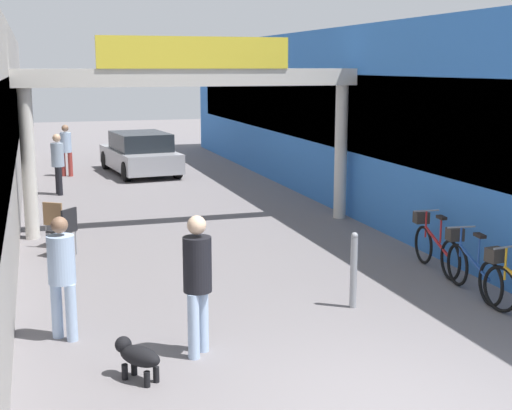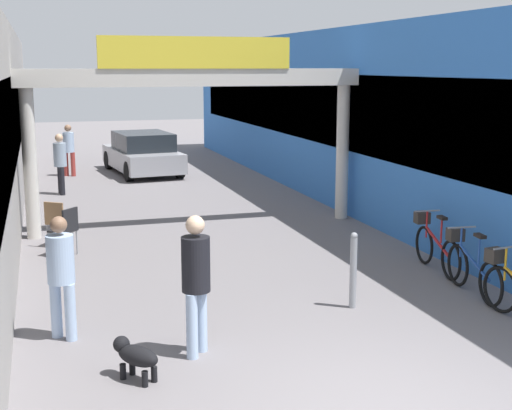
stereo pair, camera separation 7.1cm
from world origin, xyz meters
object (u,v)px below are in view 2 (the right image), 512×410
Objects in this scene: pedestrian_elderly_walking at (69,147)px; parked_car_silver at (143,154)px; pedestrian_companion at (61,270)px; bicycle_blue_second at (470,266)px; bollard_post_metal at (353,270)px; dog_on_leash at (135,355)px; bicycle_red_third at (434,245)px; cafe_chair_wood_farther at (57,219)px; pedestrian_carrying_crate at (60,160)px; pedestrian_with_dog at (196,276)px; cafe_chair_black_nearer at (66,227)px.

pedestrian_elderly_walking reaches higher than parked_car_silver.
bicycle_blue_second is (5.98, 0.10, -0.47)m from pedestrian_companion.
dog_on_leash is at bearing -155.62° from bollard_post_metal.
dog_on_leash is 5.51m from bicycle_blue_second.
bicycle_blue_second is 1.30m from bicycle_red_third.
dog_on_leash is 6.37m from cafe_chair_wood_farther.
pedestrian_carrying_crate is 4.16m from parked_car_silver.
pedestrian_carrying_crate is 1.48× the size of bollard_post_metal.
pedestrian_carrying_crate is 3.32m from pedestrian_elderly_walking.
pedestrian_with_dog is 5.22m from bicycle_red_third.
pedestrian_elderly_walking is at bearing 177.16° from parked_car_silver.
pedestrian_with_dog is at bearing -76.19° from cafe_chair_wood_farther.
cafe_chair_wood_farther is at bearing 103.81° from pedestrian_with_dog.
pedestrian_with_dog is at bearing -95.62° from parked_car_silver.
pedestrian_carrying_crate is 12.23m from dog_on_leash.
bicycle_red_third reaches higher than cafe_chair_black_nearer.
bollard_post_metal is (4.00, 0.02, -0.34)m from pedestrian_companion.
bicycle_red_third is 1.52× the size of bollard_post_metal.
bollard_post_metal is 0.27× the size of parked_car_silver.
pedestrian_companion is (-1.51, 0.99, -0.08)m from pedestrian_with_dog.
pedestrian_elderly_walking reaches higher than dog_on_leash.
pedestrian_carrying_crate is (-1.18, 11.73, -0.05)m from pedestrian_with_dog.
dog_on_leash is at bearing -89.95° from pedestrian_elderly_walking.
cafe_chair_wood_farther reaches higher than dog_on_leash.
bollard_post_metal reaches higher than bicycle_red_third.
cafe_chair_wood_farther is at bearing 100.63° from cafe_chair_black_nearer.
pedestrian_with_dog is 4.63m from bicycle_blue_second.
bicycle_blue_second is at bearing -34.97° from cafe_chair_black_nearer.
bicycle_blue_second is (4.47, 1.09, -0.54)m from pedestrian_with_dog.
parked_car_silver is at bearing -2.84° from pedestrian_elderly_walking.
bicycle_red_third is at bearing -29.80° from cafe_chair_wood_farther.
parked_car_silver reaches higher than bollard_post_metal.
bicycle_blue_second is 7.58m from cafe_chair_wood_farther.
cafe_chair_black_nearer is (-1.30, 5.13, -0.44)m from pedestrian_with_dog.
parked_car_silver is (-3.15, 12.54, 0.21)m from bicycle_red_third.
parked_car_silver is (2.27, 15.40, 0.36)m from dog_on_leash.
bicycle_red_third reaches higher than dog_on_leash.
pedestrian_elderly_walking is 1.82× the size of cafe_chair_black_nearer.
bicycle_red_third is at bearing -75.89° from parked_car_silver.
pedestrian_companion is 0.38× the size of parked_car_silver.
pedestrian_with_dog is 1.04× the size of pedestrian_carrying_crate.
pedestrian_companion is at bearing -90.83° from cafe_chair_wood_farther.
pedestrian_elderly_walking is at bearing 90.05° from dog_on_leash.
cafe_chair_black_nearer is (-0.50, 5.61, 0.26)m from dog_on_leash.
cafe_chair_wood_farther is (-1.44, 5.85, -0.44)m from pedestrian_with_dog.
pedestrian_elderly_walking is 9.92m from cafe_chair_black_nearer.
pedestrian_companion is 0.98× the size of pedestrian_elderly_walking.
pedestrian_with_dog is 1.06× the size of pedestrian_elderly_walking.
cafe_chair_wood_farther is at bearing -107.76° from parked_car_silver.
bicycle_blue_second is 14.15m from parked_car_silver.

